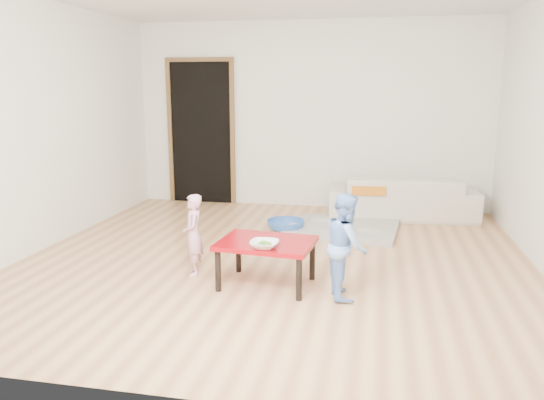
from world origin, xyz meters
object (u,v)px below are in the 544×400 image
(red_table, at_px, (267,263))
(bowl, at_px, (264,244))
(child_pink, at_px, (193,235))
(child_blue, at_px, (346,245))
(basin, at_px, (286,226))
(sofa, at_px, (402,197))

(red_table, relative_size, bowl, 3.38)
(child_pink, height_order, child_blue, child_blue)
(child_pink, bearing_deg, child_blue, 58.61)
(bowl, bearing_deg, basin, 94.81)
(sofa, relative_size, basin, 4.27)
(bowl, bearing_deg, sofa, 67.79)
(sofa, xyz_separation_m, red_table, (-1.24, -2.76, -0.08))
(child_pink, xyz_separation_m, basin, (0.57, 1.62, -0.31))
(bowl, height_order, basin, bowl)
(bowl, height_order, child_blue, child_blue)
(bowl, bearing_deg, child_blue, 8.19)
(red_table, height_order, child_blue, child_blue)
(red_table, bearing_deg, child_blue, -8.86)
(child_pink, bearing_deg, bowl, 43.86)
(sofa, xyz_separation_m, child_blue, (-0.55, -2.87, 0.16))
(sofa, relative_size, bowl, 8.03)
(sofa, height_order, child_pink, child_pink)
(bowl, distance_m, child_blue, 0.67)
(child_pink, distance_m, basin, 1.75)
(child_pink, bearing_deg, sofa, 121.92)
(sofa, height_order, red_table, sofa)
(sofa, bearing_deg, child_pink, 48.81)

